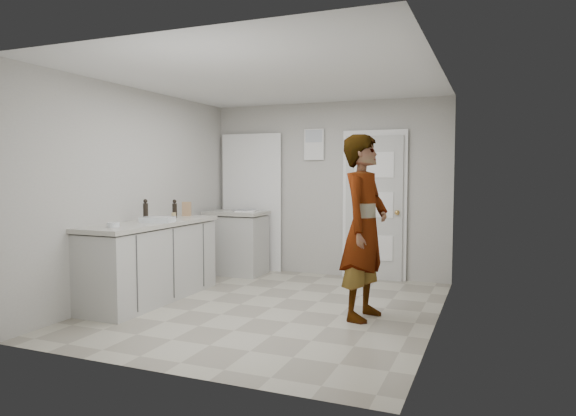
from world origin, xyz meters
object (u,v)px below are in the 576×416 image
at_px(oil_cruet_a, 175,209).
at_px(egg_bowl, 113,225).
at_px(person, 364,227).
at_px(spice_jar, 174,216).
at_px(oil_cruet_b, 146,211).
at_px(baking_dish, 158,220).
at_px(cake_mix_box, 187,209).

height_order(oil_cruet_a, egg_bowl, oil_cruet_a).
distance_m(person, spice_jar, 2.40).
distance_m(spice_jar, oil_cruet_b, 0.37).
height_order(person, baking_dish, person).
relative_size(baking_dish, egg_bowl, 3.04).
distance_m(oil_cruet_b, egg_bowl, 0.69).
bearing_deg(oil_cruet_b, oil_cruet_a, 83.03).
bearing_deg(cake_mix_box, oil_cruet_a, -109.78).
bearing_deg(cake_mix_box, baking_dish, -101.12).
bearing_deg(oil_cruet_b, egg_bowl, -81.13).
bearing_deg(egg_bowl, oil_cruet_b, 98.87).
height_order(oil_cruet_a, oil_cruet_b, oil_cruet_b).
xyz_separation_m(spice_jar, baking_dish, (0.04, -0.38, -0.01)).
relative_size(spice_jar, baking_dish, 0.21).
xyz_separation_m(oil_cruet_a, baking_dish, (0.15, -0.55, -0.08)).
relative_size(oil_cruet_b, baking_dish, 0.65).
bearing_deg(baking_dish, cake_mix_box, 100.56).
distance_m(cake_mix_box, oil_cruet_a, 0.28).
bearing_deg(cake_mix_box, egg_bowl, -109.57).
distance_m(oil_cruet_b, baking_dish, 0.23).
relative_size(person, egg_bowl, 14.30).
xyz_separation_m(cake_mix_box, oil_cruet_a, (0.01, -0.28, 0.02)).
xyz_separation_m(oil_cruet_a, egg_bowl, (0.04, -1.17, -0.09)).
distance_m(cake_mix_box, oil_cruet_b, 0.78).
bearing_deg(oil_cruet_a, egg_bowl, -87.85).
bearing_deg(person, egg_bowl, 118.01).
height_order(oil_cruet_a, baking_dish, oil_cruet_a).
relative_size(cake_mix_box, egg_bowl, 1.41).
relative_size(spice_jar, egg_bowl, 0.62).
xyz_separation_m(oil_cruet_a, oil_cruet_b, (-0.06, -0.50, 0.01)).
distance_m(person, oil_cruet_b, 2.57).
height_order(oil_cruet_b, egg_bowl, oil_cruet_b).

